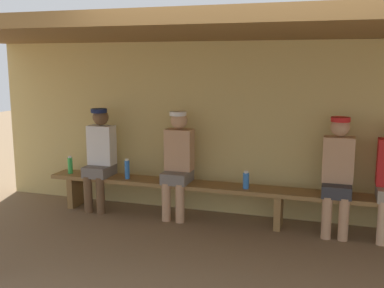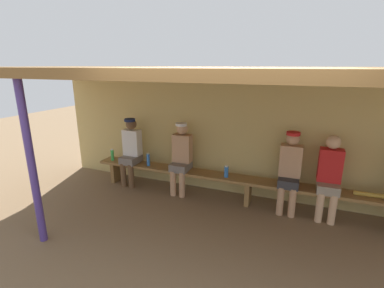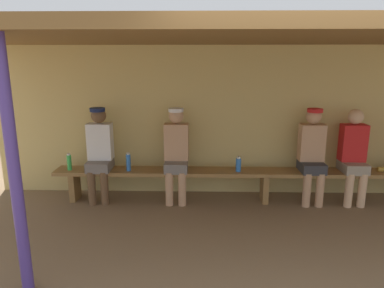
% 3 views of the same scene
% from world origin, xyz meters
% --- Properties ---
extents(ground_plane, '(24.00, 24.00, 0.00)m').
position_xyz_m(ground_plane, '(0.00, 0.00, 0.00)').
color(ground_plane, brown).
extents(back_wall, '(8.00, 0.20, 2.20)m').
position_xyz_m(back_wall, '(0.00, 2.00, 1.10)').
color(back_wall, tan).
rests_on(back_wall, ground).
extents(dugout_roof, '(8.00, 2.80, 0.12)m').
position_xyz_m(dugout_roof, '(0.00, 0.70, 2.26)').
color(dugout_roof, brown).
rests_on(dugout_roof, back_wall).
extents(support_post, '(0.10, 0.10, 2.20)m').
position_xyz_m(support_post, '(-2.44, -0.55, 1.10)').
color(support_post, '#4C388C').
rests_on(support_post, ground).
extents(bench, '(6.00, 0.36, 0.46)m').
position_xyz_m(bench, '(0.00, 1.55, 0.39)').
color(bench, olive).
rests_on(bench, ground).
extents(player_in_red, '(0.34, 0.42, 1.34)m').
position_xyz_m(player_in_red, '(1.22, 1.55, 0.73)').
color(player_in_red, gray).
rests_on(player_in_red, ground).
extents(player_shirtless_tan, '(0.34, 0.42, 1.34)m').
position_xyz_m(player_shirtless_tan, '(0.64, 1.55, 0.75)').
color(player_shirtless_tan, '#333338').
rests_on(player_shirtless_tan, ground).
extents(player_near_post, '(0.34, 0.42, 1.34)m').
position_xyz_m(player_near_post, '(-1.26, 1.55, 0.75)').
color(player_near_post, slate).
rests_on(player_near_post, ground).
extents(player_in_blue, '(0.34, 0.42, 1.34)m').
position_xyz_m(player_in_blue, '(-2.35, 1.55, 0.75)').
color(player_in_blue, slate).
rests_on(player_in_blue, ground).
extents(water_bottle_clear, '(0.06, 0.06, 0.26)m').
position_xyz_m(water_bottle_clear, '(-1.94, 1.50, 0.59)').
color(water_bottle_clear, blue).
rests_on(water_bottle_clear, bench).
extents(water_bottle_blue, '(0.06, 0.06, 0.24)m').
position_xyz_m(water_bottle_blue, '(-2.79, 1.52, 0.57)').
color(water_bottle_blue, green).
rests_on(water_bottle_blue, bench).
extents(water_bottle_orange, '(0.07, 0.07, 0.21)m').
position_xyz_m(water_bottle_orange, '(-0.39, 1.50, 0.56)').
color(water_bottle_orange, blue).
rests_on(water_bottle_orange, bench).
extents(baseball_bat, '(0.81, 0.08, 0.07)m').
position_xyz_m(baseball_bat, '(1.98, 1.55, 0.49)').
color(baseball_bat, '#B28C33').
rests_on(baseball_bat, bench).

